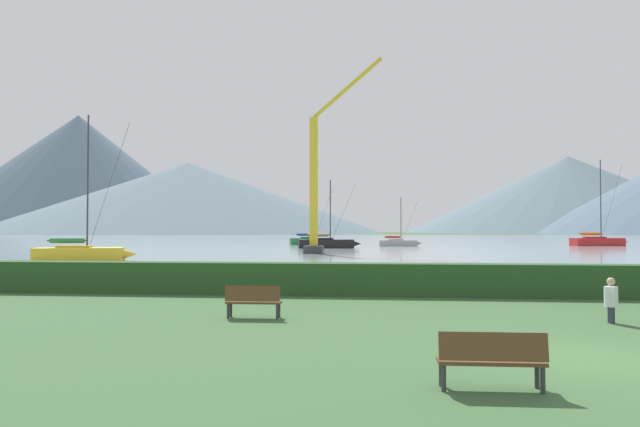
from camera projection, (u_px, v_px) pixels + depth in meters
ground_plane at (585, 358)px, 12.10m from camera, size 1000.00×1000.00×0.00m
harbor_water at (400, 239)px, 148.30m from camera, size 320.00×246.00×0.00m
hedge_line at (490, 280)px, 23.06m from camera, size 80.00×1.20×1.25m
sailboat_slip_0 at (598, 241)px, 92.33m from camera, size 8.99×4.07×13.20m
sailboat_slip_1 at (81, 253)px, 48.68m from camera, size 8.00×4.18×11.83m
sailboat_slip_2 at (398, 243)px, 91.17m from camera, size 6.62×2.38×7.38m
sailboat_slip_3 at (327, 243)px, 81.47m from camera, size 8.67×3.98×9.18m
sailboat_slip_4 at (312, 241)px, 99.62m from camera, size 8.09×4.03×10.35m
park_bench_near_path at (492, 357)px, 9.64m from camera, size 1.70×0.51×0.95m
park_bench_under_tree at (253, 300)px, 17.50m from camera, size 1.60×0.50×0.95m
person_seated_viewer at (611, 298)px, 16.58m from camera, size 0.36×0.57×1.25m
dock_crane at (317, 190)px, 63.96m from camera, size 8.28×2.00×20.67m
distant_hill_west_ridge at (568, 194)px, 399.07m from camera, size 213.09×213.09×50.70m
distant_hill_central_peak at (78, 174)px, 418.17m from camera, size 202.97×202.97×81.44m
distant_hill_far_shoulder at (188, 198)px, 365.69m from camera, size 236.16×236.16×42.77m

